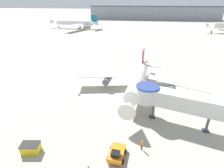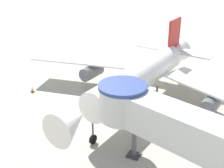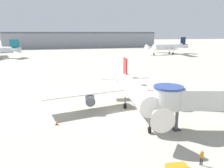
{
  "view_description": "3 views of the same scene",
  "coord_description": "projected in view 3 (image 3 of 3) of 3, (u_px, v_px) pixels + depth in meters",
  "views": [
    {
      "loc": [
        1.26,
        -35.78,
        20.19
      ],
      "look_at": [
        -4.12,
        -0.3,
        2.74
      ],
      "focal_mm": 28.0,
      "sensor_mm": 36.0,
      "label": 1
    },
    {
      "loc": [
        13.13,
        -28.59,
        16.95
      ],
      "look_at": [
        -1.67,
        0.55,
        2.21
      ],
      "focal_mm": 50.0,
      "sensor_mm": 36.0,
      "label": 2
    },
    {
      "loc": [
        -11.42,
        -33.35,
        13.45
      ],
      "look_at": [
        -2.69,
        -0.26,
        5.42
      ],
      "focal_mm": 35.0,
      "sensor_mm": 36.0,
      "label": 3
    }
  ],
  "objects": [
    {
      "name": "traffic_cone_port_wing",
      "position": [
        57.0,
        122.0,
        32.69
      ],
      "size": [
        0.46,
        0.46,
        0.76
      ],
      "color": "black",
      "rests_on": "ground_plane"
    },
    {
      "name": "jet_bridge",
      "position": [
        215.0,
        98.0,
        29.9
      ],
      "size": [
        19.36,
        8.17,
        6.4
      ],
      "rotation": [
        0.0,
        0.0,
        -0.28
      ],
      "color": "silver",
      "rests_on": "ground_plane"
    },
    {
      "name": "ground_crew_marshaller",
      "position": [
        202.0,
        156.0,
        22.56
      ],
      "size": [
        0.38,
        0.35,
        1.72
      ],
      "rotation": [
        0.0,
        0.0,
        2.48
      ],
      "color": "#1E2338",
      "rests_on": "ground_plane"
    },
    {
      "name": "terminal_building",
      "position": [
        83.0,
        40.0,
        204.15
      ],
      "size": [
        135.45,
        22.5,
        14.27
      ],
      "color": "gray",
      "rests_on": "ground_plane"
    },
    {
      "name": "ground_plane",
      "position": [
        127.0,
        114.0,
        37.3
      ],
      "size": [
        800.0,
        800.0,
        0.0
      ],
      "primitive_type": "plane",
      "color": "#A8A393"
    },
    {
      "name": "background_jet_navy_tail",
      "position": [
        169.0,
        47.0,
        140.7
      ],
      "size": [
        32.65,
        35.95,
        10.75
      ],
      "rotation": [
        0.0,
        0.0,
        -1.37
      ],
      "color": "white",
      "rests_on": "ground_plane"
    },
    {
      "name": "traffic_cone_starboard_wing",
      "position": [
        197.0,
        103.0,
        42.16
      ],
      "size": [
        0.37,
        0.37,
        0.62
      ],
      "color": "black",
      "rests_on": "ground_plane"
    },
    {
      "name": "main_airplane",
      "position": [
        134.0,
        91.0,
        37.99
      ],
      "size": [
        32.68,
        24.69,
        8.4
      ],
      "rotation": [
        0.0,
        0.0,
        -0.12
      ],
      "color": "white",
      "rests_on": "ground_plane"
    }
  ]
}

